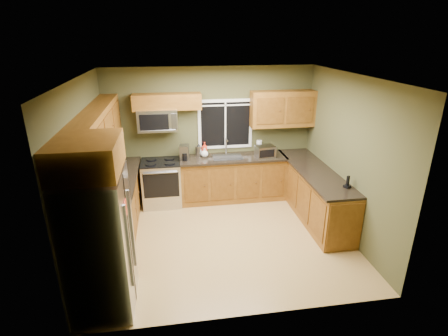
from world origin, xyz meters
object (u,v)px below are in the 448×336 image
object	(u,v)px
range	(162,183)
coffee_maker	(184,153)
soap_bottle_a	(205,149)
toaster_oven	(265,151)
kettle	(199,150)
soap_bottle_c	(205,152)
cordless_phone	(347,184)
microwave	(158,120)
refrigerator	(100,244)
paper_towel_roll	(259,147)

from	to	relation	value
range	coffee_maker	size ratio (longest dim) A/B	3.18
soap_bottle_a	coffee_maker	bearing A→B (deg)	-161.25
toaster_oven	kettle	size ratio (longest dim) A/B	1.58
kettle	soap_bottle_a	xyz separation A→B (m)	(0.12, -0.03, 0.03)
kettle	soap_bottle_c	xyz separation A→B (m)	(0.11, -0.08, -0.03)
range	coffee_maker	distance (m)	0.78
soap_bottle_a	cordless_phone	bearing A→B (deg)	-41.91
soap_bottle_a	cordless_phone	xyz separation A→B (m)	(2.13, -1.91, -0.08)
toaster_oven	soap_bottle_a	distance (m)	1.23
toaster_oven	microwave	bearing A→B (deg)	173.84
range	kettle	distance (m)	1.00
refrigerator	toaster_oven	size ratio (longest dim) A/B	4.43
paper_towel_roll	soap_bottle_c	bearing A→B (deg)	-175.58
kettle	range	bearing A→B (deg)	-167.00
paper_towel_roll	range	bearing A→B (deg)	-174.68
toaster_oven	refrigerator	bearing A→B (deg)	-136.18
soap_bottle_c	refrigerator	bearing A→B (deg)	-118.84
paper_towel_roll	soap_bottle_a	xyz separation A→B (m)	(-1.15, -0.04, 0.01)
coffee_maker	paper_towel_roll	xyz separation A→B (m)	(1.57, 0.18, -0.00)
toaster_oven	soap_bottle_a	world-z (taller)	soap_bottle_a
kettle	soap_bottle_a	size ratio (longest dim) A/B	0.88
range	soap_bottle_a	xyz separation A→B (m)	(0.90, 0.15, 0.62)
range	microwave	bearing A→B (deg)	90.02
soap_bottle_a	soap_bottle_c	distance (m)	0.07
refrigerator	soap_bottle_a	bearing A→B (deg)	61.43
toaster_oven	cordless_phone	world-z (taller)	toaster_oven
coffee_maker	refrigerator	bearing A→B (deg)	-112.88
refrigerator	range	size ratio (longest dim) A/B	1.92
range	coffee_maker	xyz separation A→B (m)	(0.48, 0.01, 0.61)
coffee_maker	soap_bottle_c	size ratio (longest dim) A/B	1.58
refrigerator	kettle	distance (m)	3.30
paper_towel_roll	toaster_oven	bearing A→B (deg)	-78.96
refrigerator	range	bearing A→B (deg)	76.03
refrigerator	microwave	xyz separation A→B (m)	(0.69, 2.91, 0.83)
paper_towel_roll	cordless_phone	size ratio (longest dim) A/B	1.44
refrigerator	range	distance (m)	2.89
soap_bottle_c	coffee_maker	bearing A→B (deg)	-166.98
range	coffee_maker	bearing A→B (deg)	0.77
microwave	soap_bottle_a	size ratio (longest dim) A/B	2.60
refrigerator	coffee_maker	xyz separation A→B (m)	(1.17, 2.78, 0.18)
soap_bottle_c	cordless_phone	world-z (taller)	cordless_phone
refrigerator	kettle	world-z (taller)	refrigerator
kettle	paper_towel_roll	size ratio (longest dim) A/B	0.87
refrigerator	range	xyz separation A→B (m)	(0.69, 2.77, -0.43)
microwave	cordless_phone	distance (m)	3.65
toaster_oven	paper_towel_roll	world-z (taller)	paper_towel_roll
paper_towel_roll	cordless_phone	world-z (taller)	paper_towel_roll
kettle	soap_bottle_a	distance (m)	0.13
coffee_maker	soap_bottle_a	world-z (taller)	coffee_maker
coffee_maker	kettle	size ratio (longest dim) A/B	1.14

